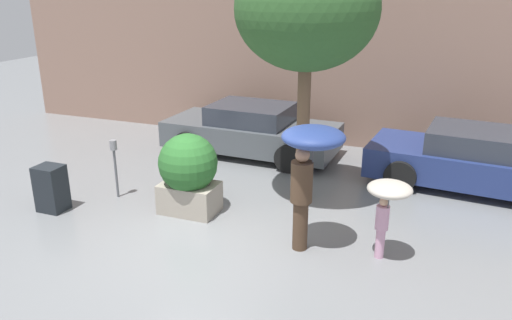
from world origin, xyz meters
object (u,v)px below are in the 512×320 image
Objects in this scene: parked_car_far at (475,161)px; parking_meter at (114,156)px; planter_box at (188,172)px; parked_car_near at (251,131)px; person_child at (388,198)px; newspaper_box at (51,188)px; person_adult at (309,156)px; street_tree at (307,11)px.

parking_meter is (-6.83, -3.15, 0.27)m from parked_car_far.
planter_box is 0.35× the size of parked_car_near.
person_child is 5.46m from parking_meter.
parked_car_far is 8.66m from newspaper_box.
parked_car_far is (5.28, -0.44, 0.00)m from parked_car_near.
parked_car_near is (-2.65, 4.28, -1.01)m from person_adult.
person_child reaches higher than parked_car_far.
parked_car_far is at bearing 32.41° from street_tree.
person_child is 1.47× the size of newspaper_box.
planter_box is at bearing -3.23° from parking_meter.
parked_car_near is at bearing 105.13° from person_adult.
person_adult is 4.76m from parked_car_far.
street_tree is (-1.83, 1.68, 2.63)m from person_child.
parked_car_near is 4.47m from street_tree.
street_tree is 5.83m from newspaper_box.
parking_meter is at bearing 120.39° from parked_car_far.
parked_car_near is at bearing 62.99° from newspaper_box.
person_adult is 0.47× the size of parked_car_near.
planter_box is at bearing 149.94° from person_adult.
street_tree is at bearing 16.98° from parking_meter.
person_adult is at bearing -139.17° from person_child.
street_tree is (-0.61, 1.78, 2.08)m from person_adult.
newspaper_box is (-2.33, -4.57, -0.16)m from parked_car_near.
person_adult is 2.81m from street_tree.
person_adult is 5.12m from newspaper_box.
person_child reaches higher than parked_car_near.
person_adult is 5.13m from parked_car_near.
planter_box is at bearing 19.26° from newspaper_box.
planter_box is at bearing -147.41° from street_tree.
planter_box is 0.74× the size of person_adult.
planter_box is 3.63m from street_tree.
person_adult is at bearing -13.39° from planter_box.
parked_car_near is at bearing 92.80° from planter_box.
newspaper_box is (-2.51, -0.88, -0.37)m from planter_box.
parked_car_near is 0.92× the size of street_tree.
person_child is 4.01m from parked_car_far.
newspaper_box is (-6.21, -0.39, -0.62)m from person_child.
parked_car_near is 5.30m from parked_car_far.
parking_meter is (-1.54, -3.59, 0.27)m from parked_car_near.
newspaper_box is (-4.38, -2.07, -3.25)m from street_tree.
person_child is (1.23, 0.10, -0.55)m from person_adult.
person_child is at bearing 165.01° from parked_car_far.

